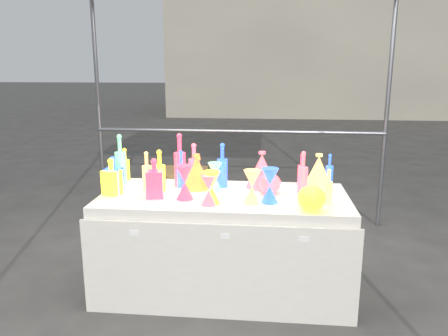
# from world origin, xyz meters

# --- Properties ---
(ground) EXTENTS (80.00, 80.00, 0.00)m
(ground) POSITION_xyz_m (0.00, 0.00, 0.00)
(ground) COLOR #5B5854
(ground) RESTS_ON ground
(display_table) EXTENTS (1.84, 0.83, 0.75)m
(display_table) POSITION_xyz_m (0.00, -0.01, 0.37)
(display_table) COLOR silver
(display_table) RESTS_ON ground
(background_building) EXTENTS (14.00, 6.00, 6.00)m
(background_building) POSITION_xyz_m (4.00, 14.00, 3.00)
(background_building) COLOR #B3AB95
(background_building) RESTS_ON ground
(cardboard_box_closed) EXTENTS (0.64, 0.47, 0.46)m
(cardboard_box_closed) POSITION_xyz_m (-0.72, 1.95, 0.23)
(cardboard_box_closed) COLOR #A67D4B
(cardboard_box_closed) RESTS_ON ground
(cardboard_box_flat) EXTENTS (0.73, 0.53, 0.06)m
(cardboard_box_flat) POSITION_xyz_m (-0.14, 2.58, 0.03)
(cardboard_box_flat) COLOR #A67D4B
(cardboard_box_flat) RESTS_ON ground
(bottle_0) EXTENTS (0.08, 0.08, 0.27)m
(bottle_0) POSITION_xyz_m (-0.85, 0.35, 0.88)
(bottle_0) COLOR #DF5615
(bottle_0) RESTS_ON display_table
(bottle_1) EXTENTS (0.07, 0.07, 0.29)m
(bottle_1) POSITION_xyz_m (-0.35, 0.16, 0.90)
(bottle_1) COLOR #1DA05F
(bottle_1) RESTS_ON display_table
(bottle_2) EXTENTS (0.12, 0.12, 0.42)m
(bottle_2) POSITION_xyz_m (-0.36, 0.20, 0.96)
(bottle_2) COLOR #F35619
(bottle_2) RESTS_ON display_table
(bottle_3) EXTENTS (0.10, 0.10, 0.34)m
(bottle_3) POSITION_xyz_m (-0.26, 0.22, 0.92)
(bottle_3) COLOR #2222C8
(bottle_3) RESTS_ON display_table
(bottle_4) EXTENTS (0.08, 0.08, 0.30)m
(bottle_4) POSITION_xyz_m (-0.59, 0.07, 0.90)
(bottle_4) COLOR #148269
(bottle_4) RESTS_ON display_table
(bottle_5) EXTENTS (0.11, 0.11, 0.40)m
(bottle_5) POSITION_xyz_m (-0.85, 0.24, 0.95)
(bottle_5) COLOR #B32382
(bottle_5) RESTS_ON display_table
(bottle_6) EXTENTS (0.09, 0.09, 0.32)m
(bottle_6) POSITION_xyz_m (-0.49, 0.05, 0.91)
(bottle_6) COLOR #DF5615
(bottle_6) RESTS_ON display_table
(bottle_7) EXTENTS (0.09, 0.09, 0.35)m
(bottle_7) POSITION_xyz_m (-0.03, 0.21, 0.92)
(bottle_7) COLOR #1DA05F
(bottle_7) RESTS_ON display_table
(decanter_0) EXTENTS (0.14, 0.14, 0.27)m
(decanter_0) POSITION_xyz_m (-0.81, -0.08, 0.89)
(decanter_0) COLOR #DF5615
(decanter_0) RESTS_ON display_table
(decanter_1) EXTENTS (0.14, 0.14, 0.28)m
(decanter_1) POSITION_xyz_m (-0.49, -0.11, 0.89)
(decanter_1) COLOR #F35619
(decanter_1) RESTS_ON display_table
(decanter_2) EXTENTS (0.12, 0.12, 0.28)m
(decanter_2) POSITION_xyz_m (-0.81, -0.04, 0.89)
(decanter_2) COLOR #1DA05F
(decanter_2) RESTS_ON display_table
(hourglass_0) EXTENTS (0.14, 0.14, 0.24)m
(hourglass_0) POSITION_xyz_m (-0.26, -0.14, 0.87)
(hourglass_0) COLOR #F35619
(hourglass_0) RESTS_ON display_table
(hourglass_1) EXTENTS (0.13, 0.13, 0.21)m
(hourglass_1) POSITION_xyz_m (-0.08, -0.25, 0.85)
(hourglass_1) COLOR #2222C8
(hourglass_1) RESTS_ON display_table
(hourglass_2) EXTENTS (0.15, 0.15, 0.23)m
(hourglass_2) POSITION_xyz_m (0.21, -0.18, 0.87)
(hourglass_2) COLOR #148269
(hourglass_2) RESTS_ON display_table
(hourglass_3) EXTENTS (0.12, 0.12, 0.22)m
(hourglass_3) POSITION_xyz_m (-0.08, 0.10, 0.86)
(hourglass_3) COLOR #B32382
(hourglass_3) RESTS_ON display_table
(hourglass_4) EXTENTS (0.15, 0.15, 0.23)m
(hourglass_4) POSITION_xyz_m (-0.06, -0.22, 0.86)
(hourglass_4) COLOR #DF5615
(hourglass_4) RESTS_ON display_table
(hourglass_5) EXTENTS (0.13, 0.13, 0.24)m
(hourglass_5) POSITION_xyz_m (0.33, -0.16, 0.87)
(hourglass_5) COLOR #1DA05F
(hourglass_5) RESTS_ON display_table
(globe_0) EXTENTS (0.19, 0.19, 0.15)m
(globe_0) POSITION_xyz_m (0.60, -0.30, 0.82)
(globe_0) COLOR #DF5615
(globe_0) RESTS_ON display_table
(globe_3) EXTENTS (0.20, 0.20, 0.13)m
(globe_3) POSITION_xyz_m (0.33, 0.07, 0.82)
(globe_3) COLOR #2222C8
(globe_3) RESTS_ON display_table
(lampshade_0) EXTENTS (0.26, 0.26, 0.27)m
(lampshade_0) POSITION_xyz_m (-0.22, 0.16, 0.88)
(lampshade_0) COLOR yellow
(lampshade_0) RESTS_ON display_table
(lampshade_1) EXTENTS (0.23, 0.23, 0.23)m
(lampshade_1) POSITION_xyz_m (-0.22, 0.20, 0.87)
(lampshade_1) COLOR yellow
(lampshade_1) RESTS_ON display_table
(lampshade_2) EXTENTS (0.31, 0.31, 0.28)m
(lampshade_2) POSITION_xyz_m (0.27, 0.23, 0.89)
(lampshade_2) COLOR #2222C8
(lampshade_2) RESTS_ON display_table
(lampshade_3) EXTENTS (0.26, 0.26, 0.28)m
(lampshade_3) POSITION_xyz_m (0.70, 0.20, 0.89)
(lampshade_3) COLOR #148269
(lampshade_3) RESTS_ON display_table
(bottle_8) EXTENTS (0.06, 0.06, 0.26)m
(bottle_8) POSITION_xyz_m (0.79, 0.29, 0.88)
(bottle_8) COLOR #1DA05F
(bottle_8) RESTS_ON display_table
(bottle_9) EXTENTS (0.06, 0.06, 0.25)m
(bottle_9) POSITION_xyz_m (0.58, 0.33, 0.87)
(bottle_9) COLOR #F35619
(bottle_9) RESTS_ON display_table
(bottle_10) EXTENTS (0.08, 0.08, 0.32)m
(bottle_10) POSITION_xyz_m (0.57, 0.05, 0.91)
(bottle_10) COLOR #2222C8
(bottle_10) RESTS_ON display_table
(bottle_11) EXTENTS (0.07, 0.07, 0.25)m
(bottle_11) POSITION_xyz_m (0.72, -0.15, 0.87)
(bottle_11) COLOR #148269
(bottle_11) RESTS_ON display_table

